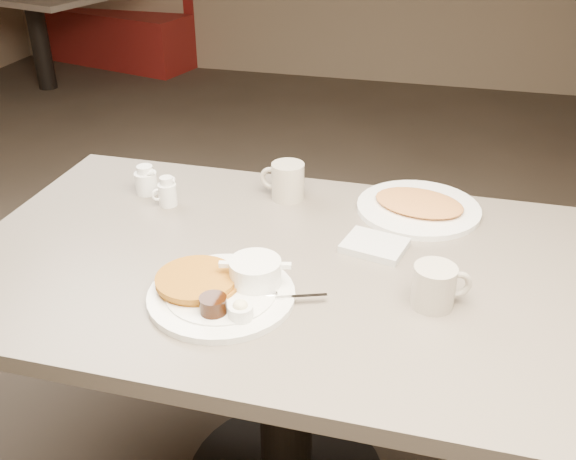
% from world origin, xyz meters
% --- Properties ---
extents(diner_table, '(1.50, 0.90, 0.75)m').
position_xyz_m(diner_table, '(0.00, 0.00, 0.58)').
color(diner_table, slate).
rests_on(diner_table, ground).
extents(main_plate, '(0.40, 0.37, 0.07)m').
position_xyz_m(main_plate, '(-0.09, -0.17, 0.77)').
color(main_plate, white).
rests_on(main_plate, diner_table).
extents(coffee_mug_near, '(0.13, 0.11, 0.09)m').
position_xyz_m(coffee_mug_near, '(0.34, -0.09, 0.80)').
color(coffee_mug_near, '#BEB4A4').
rests_on(coffee_mug_near, diner_table).
extents(napkin, '(0.16, 0.14, 0.02)m').
position_xyz_m(napkin, '(0.19, 0.10, 0.76)').
color(napkin, silver).
rests_on(napkin, diner_table).
extents(coffee_mug_far, '(0.13, 0.10, 0.10)m').
position_xyz_m(coffee_mug_far, '(-0.08, 0.31, 0.80)').
color(coffee_mug_far, beige).
rests_on(coffee_mug_far, diner_table).
extents(creamer_left, '(0.07, 0.06, 0.08)m').
position_xyz_m(creamer_left, '(-0.37, 0.19, 0.79)').
color(creamer_left, white).
rests_on(creamer_left, diner_table).
extents(creamer_right, '(0.08, 0.06, 0.08)m').
position_xyz_m(creamer_right, '(-0.46, 0.24, 0.79)').
color(creamer_right, white).
rests_on(creamer_right, diner_table).
extents(hash_plate, '(0.39, 0.39, 0.04)m').
position_xyz_m(hash_plate, '(0.27, 0.32, 0.76)').
color(hash_plate, white).
rests_on(hash_plate, diner_table).
extents(booth_back_left, '(1.73, 1.91, 1.12)m').
position_xyz_m(booth_back_left, '(-2.57, 3.96, 0.41)').
color(booth_back_left, maroon).
rests_on(booth_back_left, ground).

